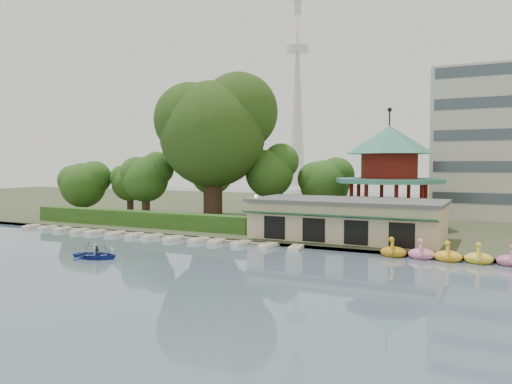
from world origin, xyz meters
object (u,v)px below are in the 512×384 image
Objects in this scene: dock at (138,234)px; boathouse at (347,219)px; rowboat_with_passengers at (96,252)px; pavilion at (389,166)px; big_tree at (215,127)px.

dock is 1.83× the size of boathouse.
dock is at bearing 115.31° from rowboat_with_passengers.
dock is 5.84× the size of rowboat_with_passengers.
pavilion is 2.32× the size of rowboat_with_passengers.
pavilion is at bearing 10.30° from big_tree.
rowboat_with_passengers is (-16.12, -17.21, -1.83)m from boathouse.
pavilion is 0.72× the size of big_tree.
boathouse reaches higher than dock.
dock is 16.79m from big_tree.
pavilion is at bearing 56.37° from rowboat_with_passengers.
rowboat_with_passengers is at bearing -123.63° from pavilion.
pavilion reaches higher than boathouse.
dock is 22.62m from boathouse.
boathouse is at bearing 46.88° from rowboat_with_passengers.
dock is 29.14m from pavilion.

